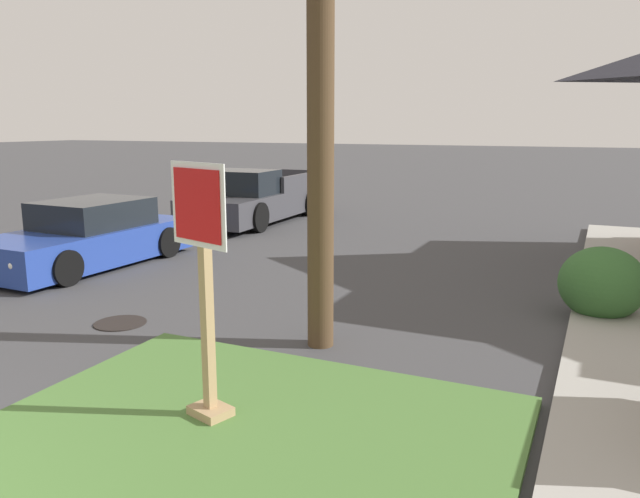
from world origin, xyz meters
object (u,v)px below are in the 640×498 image
(stop_sign, at_px, (205,297))
(parked_sedan_blue, at_px, (88,237))
(manhole_cover, at_px, (120,323))
(pickup_truck_charcoal, at_px, (255,200))

(stop_sign, height_order, parked_sedan_blue, stop_sign)
(stop_sign, distance_m, parked_sedan_blue, 7.39)
(stop_sign, bearing_deg, manhole_cover, 145.61)
(manhole_cover, xyz_separation_m, pickup_truck_charcoal, (-2.95, 8.61, 0.61))
(manhole_cover, relative_size, pickup_truck_charcoal, 0.13)
(parked_sedan_blue, bearing_deg, pickup_truck_charcoal, 88.81)
(manhole_cover, relative_size, parked_sedan_blue, 0.17)
(manhole_cover, bearing_deg, stop_sign, -34.39)
(pickup_truck_charcoal, bearing_deg, manhole_cover, -71.09)
(stop_sign, xyz_separation_m, pickup_truck_charcoal, (-5.73, 10.51, -0.58))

